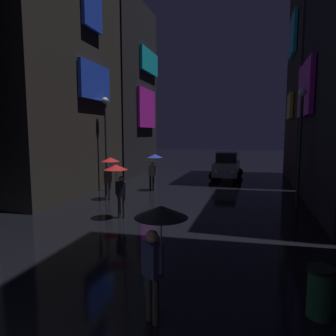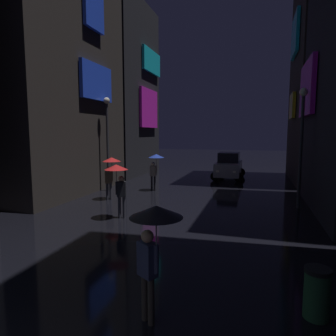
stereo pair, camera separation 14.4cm
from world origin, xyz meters
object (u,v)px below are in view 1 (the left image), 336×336
pedestrian_near_crossing_red (118,176)px  pedestrian_midstreet_left_black (158,231)px  streetlamp_right_far (300,134)px  trash_bin (320,292)px  pedestrian_foreground_right_blue (154,162)px  streetlamp_left_far (106,133)px  pedestrian_far_right_red (110,167)px  car_distant (227,166)px

pedestrian_near_crossing_red → pedestrian_midstreet_left_black: (3.49, -5.77, 0.00)m
streetlamp_right_far → trash_bin: 8.99m
pedestrian_foreground_right_blue → streetlamp_right_far: streetlamp_right_far is taller
pedestrian_foreground_right_blue → streetlamp_left_far: streetlamp_left_far is taller
pedestrian_foreground_right_blue → pedestrian_midstreet_left_black: 12.27m
pedestrian_far_right_red → streetlamp_left_far: streetlamp_left_far is taller
pedestrian_near_crossing_red → streetlamp_left_far: streetlamp_left_far is taller
pedestrian_foreground_right_blue → pedestrian_midstreet_left_black: same height
pedestrian_far_right_red → pedestrian_foreground_right_blue: bearing=65.5°
pedestrian_foreground_right_blue → trash_bin: size_ratio=2.28×
pedestrian_near_crossing_red → pedestrian_far_right_red: size_ratio=1.00×
pedestrian_midstreet_left_black → pedestrian_far_right_red: bearing=121.5°
pedestrian_midstreet_left_black → pedestrian_near_crossing_red: bearing=121.1°
pedestrian_midstreet_left_black → trash_bin: size_ratio=2.28×
pedestrian_midstreet_left_black → trash_bin: bearing=20.5°
pedestrian_foreground_right_blue → streetlamp_right_far: 7.87m
pedestrian_midstreet_left_black → car_distant: size_ratio=0.51×
streetlamp_right_far → pedestrian_foreground_right_blue: bearing=164.4°
pedestrian_foreground_right_blue → streetlamp_left_far: (-2.58, -0.81, 1.67)m
pedestrian_far_right_red → streetlamp_left_far: 2.96m
trash_bin → pedestrian_foreground_right_blue: bearing=122.4°
pedestrian_far_right_red → car_distant: bearing=60.7°
pedestrian_near_crossing_red → streetlamp_right_far: size_ratio=0.41×
car_distant → trash_bin: 16.80m
pedestrian_near_crossing_red → pedestrian_far_right_red: (-1.83, 2.92, 0.00)m
pedestrian_far_right_red → streetlamp_right_far: bearing=5.5°
pedestrian_foreground_right_blue → car_distant: size_ratio=0.51×
pedestrian_foreground_right_blue → pedestrian_midstreet_left_black: size_ratio=1.00×
car_distant → pedestrian_far_right_red: bearing=-119.3°
pedestrian_near_crossing_red → streetlamp_right_far: 8.03m
streetlamp_right_far → pedestrian_midstreet_left_black: bearing=-109.8°
pedestrian_foreground_right_blue → pedestrian_far_right_red: same height
pedestrian_near_crossing_red → pedestrian_far_right_red: same height
pedestrian_near_crossing_red → pedestrian_far_right_red: 3.44m
pedestrian_foreground_right_blue → pedestrian_far_right_red: bearing=-114.5°
streetlamp_right_far → streetlamp_left_far: (-10.00, 1.26, 0.04)m
pedestrian_foreground_right_blue → streetlamp_right_far: size_ratio=0.41×
streetlamp_right_far → streetlamp_left_far: bearing=172.8°
pedestrian_foreground_right_blue → pedestrian_near_crossing_red: (0.50, -5.82, 0.00)m
trash_bin → streetlamp_left_far: bearing=133.6°
pedestrian_near_crossing_red → car_distant: 12.19m
pedestrian_foreground_right_blue → car_distant: 7.00m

